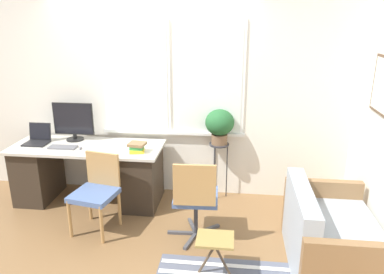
{
  "coord_description": "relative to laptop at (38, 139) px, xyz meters",
  "views": [
    {
      "loc": [
        1.06,
        -3.79,
        2.28
      ],
      "look_at": [
        0.58,
        0.18,
        0.97
      ],
      "focal_mm": 35.0,
      "sensor_mm": 36.0,
      "label": 1
    }
  ],
  "objects": [
    {
      "name": "laptop",
      "position": [
        0.0,
        0.0,
        0.0
      ],
      "size": [
        0.28,
        0.26,
        0.24
      ],
      "color": "black",
      "rests_on": "desk"
    },
    {
      "name": "couch_loveseat",
      "position": [
        3.38,
        -1.03,
        -0.52
      ],
      "size": [
        0.8,
        1.23,
        0.77
      ],
      "rotation": [
        0.0,
        0.0,
        1.57
      ],
      "color": "#9EA8B2",
      "rests_on": "ground_plane"
    },
    {
      "name": "ground_plane",
      "position": [
        1.39,
        -0.4,
        -0.79
      ],
      "size": [
        14.0,
        14.0,
        0.0
      ],
      "primitive_type": "plane",
      "color": "brown"
    },
    {
      "name": "mouse",
      "position": [
        0.62,
        -0.16,
        -0.04
      ],
      "size": [
        0.04,
        0.06,
        0.03
      ],
      "color": "slate",
      "rests_on": "desk"
    },
    {
      "name": "potted_plant",
      "position": [
        2.27,
        0.28,
        0.19
      ],
      "size": [
        0.36,
        0.36,
        0.44
      ],
      "color": "brown",
      "rests_on": "plant_stand"
    },
    {
      "name": "plant_stand",
      "position": [
        2.27,
        0.28,
        -0.17
      ],
      "size": [
        0.25,
        0.25,
        0.73
      ],
      "color": "#333338",
      "rests_on": "ground_plane"
    },
    {
      "name": "keyboard",
      "position": [
        0.39,
        -0.14,
        -0.04
      ],
      "size": [
        0.33,
        0.14,
        0.02
      ],
      "color": "slate",
      "rests_on": "desk"
    },
    {
      "name": "desk_chair_wooden",
      "position": [
        0.98,
        -0.65,
        -0.33
      ],
      "size": [
        0.51,
        0.52,
        0.84
      ],
      "rotation": [
        0.0,
        0.0,
        -0.19
      ],
      "color": "#B2844C",
      "rests_on": "ground_plane"
    },
    {
      "name": "desk",
      "position": [
        0.65,
        -0.03,
        -0.4
      ],
      "size": [
        1.86,
        0.73,
        0.74
      ],
      "color": "beige",
      "rests_on": "ground_plane"
    },
    {
      "name": "folding_stool",
      "position": [
        2.31,
        -1.29,
        -0.46
      ],
      "size": [
        0.34,
        0.29,
        0.39
      ],
      "color": "olive",
      "rests_on": "ground_plane"
    },
    {
      "name": "office_chair_swivel",
      "position": [
        2.08,
        -0.74,
        -0.31
      ],
      "size": [
        0.58,
        0.6,
        0.92
      ],
      "rotation": [
        0.0,
        0.0,
        3.19
      ],
      "color": "#47474C",
      "rests_on": "ground_plane"
    },
    {
      "name": "wall_back_with_window",
      "position": [
        1.41,
        0.41,
        0.56
      ],
      "size": [
        9.0,
        0.12,
        2.7
      ],
      "color": "white",
      "rests_on": "ground_plane"
    },
    {
      "name": "monitor",
      "position": [
        0.41,
        0.18,
        0.19
      ],
      "size": [
        0.52,
        0.22,
        0.49
      ],
      "color": "black",
      "rests_on": "desk"
    },
    {
      "name": "book_stack",
      "position": [
        1.32,
        -0.17,
        0.01
      ],
      "size": [
        0.21,
        0.19,
        0.11
      ],
      "color": "yellow",
      "rests_on": "desk"
    },
    {
      "name": "wall_right_with_picture",
      "position": [
        3.9,
        -0.4,
        0.56
      ],
      "size": [
        0.08,
        9.0,
        2.7
      ],
      "color": "white",
      "rests_on": "ground_plane"
    }
  ]
}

